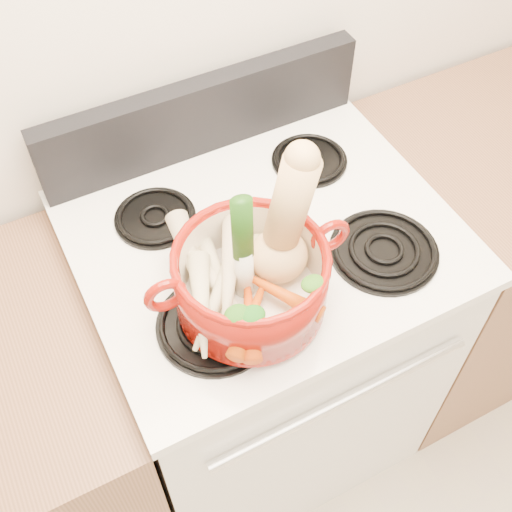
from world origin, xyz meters
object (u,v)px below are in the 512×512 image
stove_body (263,349)px  dutch_oven (251,280)px  squash (286,221)px  leek (243,248)px

stove_body → dutch_oven: bearing=-126.0°
squash → leek: 0.09m
dutch_oven → squash: bearing=17.4°
leek → dutch_oven: bearing=-52.5°
stove_body → squash: squash is taller
dutch_oven → stove_body: bearing=57.1°
dutch_oven → leek: (-0.01, 0.01, 0.08)m
stove_body → leek: size_ratio=3.69×
dutch_oven → squash: (0.08, 0.02, 0.10)m
squash → stove_body: bearing=89.5°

